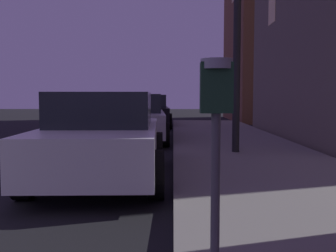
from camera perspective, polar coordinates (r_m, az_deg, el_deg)
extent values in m
cylinder|color=#59595B|center=(2.44, 6.88, -11.33)|extent=(0.06, 0.06, 1.12)
cube|color=#1E4728|center=(2.35, 7.03, 5.54)|extent=(0.19, 0.11, 0.30)
cylinder|color=#999EA5|center=(2.36, 7.07, 8.94)|extent=(0.19, 0.19, 0.06)
cube|color=black|center=(2.35, 5.68, 6.53)|extent=(0.01, 0.08, 0.11)
cube|color=silver|center=(6.54, -9.34, -2.71)|extent=(1.87, 4.18, 0.64)
cube|color=#1E2328|center=(6.59, -9.28, 2.40)|extent=(1.59, 2.11, 0.56)
cylinder|color=black|center=(7.98, -14.24, -3.25)|extent=(0.24, 0.67, 0.66)
cylinder|color=black|center=(7.78, -1.61, -3.31)|extent=(0.24, 0.67, 0.66)
cylinder|color=black|center=(5.55, -20.19, -6.69)|extent=(0.24, 0.67, 0.66)
cylinder|color=black|center=(5.26, -1.76, -7.03)|extent=(0.24, 0.67, 0.66)
cube|color=#B7B7BF|center=(12.01, -4.72, 0.53)|extent=(1.93, 4.60, 0.64)
cube|color=#1E2328|center=(12.07, -4.72, 3.30)|extent=(1.62, 2.45, 0.56)
cylinder|color=black|center=(13.48, -8.10, -0.11)|extent=(0.25, 0.67, 0.66)
cylinder|color=black|center=(13.41, -0.76, -0.08)|extent=(0.25, 0.67, 0.66)
cylinder|color=black|center=(10.71, -9.66, -1.27)|extent=(0.25, 0.67, 0.66)
cylinder|color=black|center=(10.62, -0.40, -1.25)|extent=(0.25, 0.67, 0.66)
cube|color=black|center=(17.60, -2.97, 1.75)|extent=(2.03, 4.59, 0.64)
cube|color=#1E2328|center=(17.39, -2.99, 3.63)|extent=(1.68, 2.11, 0.56)
cylinder|color=black|center=(19.04, -5.65, 1.21)|extent=(0.25, 0.67, 0.66)
cylinder|color=black|center=(19.02, -0.19, 1.22)|extent=(0.25, 0.67, 0.66)
cylinder|color=black|center=(16.26, -6.23, 0.67)|extent=(0.25, 0.67, 0.66)
cylinder|color=black|center=(16.23, 0.17, 0.69)|extent=(0.25, 0.67, 0.66)
cylinder|color=black|center=(8.76, 9.99, 12.35)|extent=(0.16, 0.16, 4.89)
cube|color=#F2D17F|center=(14.15, 14.97, 16.57)|extent=(0.06, 0.90, 1.20)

